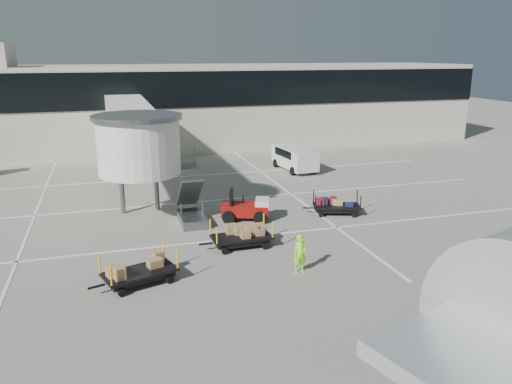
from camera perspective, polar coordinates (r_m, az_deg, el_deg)
ground at (r=23.83m, az=-1.84°, el=-7.05°), size 140.00×140.00×0.00m
lane_markings at (r=32.31m, az=-7.31°, el=-1.00°), size 40.00×30.00×0.02m
terminal at (r=51.71m, az=-11.08°, el=9.70°), size 64.00×12.11×15.20m
jet_bridge at (r=33.91m, az=-13.96°, el=6.86°), size 5.70×20.40×6.03m
baggage_tug at (r=28.32m, az=-1.11°, el=-1.94°), size 2.94×2.43×1.75m
suitcase_cart at (r=29.72m, az=9.12°, el=-1.64°), size 3.39×2.14×1.31m
box_cart_near at (r=24.40m, az=-1.77°, el=-5.08°), size 3.57×1.51×1.39m
box_cart_far at (r=21.20m, az=-13.10°, el=-8.99°), size 3.64×2.28×1.40m
ground_worker at (r=21.68m, az=5.08°, el=-7.02°), size 0.66×0.47×1.71m
minivan at (r=40.52m, az=4.35°, el=4.05°), size 2.50×4.95×1.81m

